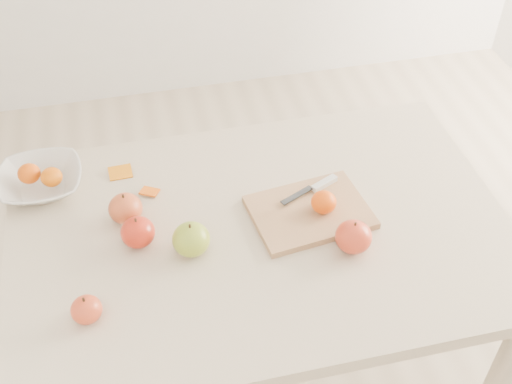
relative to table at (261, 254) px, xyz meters
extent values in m
cube|color=beige|center=(0.00, 0.00, 0.08)|extent=(1.20, 0.80, 0.04)
cylinder|color=#BCAA8E|center=(-0.54, 0.34, -0.30)|extent=(0.06, 0.06, 0.71)
cylinder|color=#BCAA8E|center=(0.54, 0.34, -0.30)|extent=(0.06, 0.06, 0.71)
cube|color=tan|center=(0.13, 0.01, 0.11)|extent=(0.30, 0.24, 0.02)
ellipsoid|color=#D74207|center=(0.16, 0.00, 0.14)|extent=(0.06, 0.06, 0.05)
imported|color=silver|center=(-0.51, 0.26, 0.12)|extent=(0.21, 0.21, 0.05)
ellipsoid|color=orange|center=(-0.54, 0.27, 0.15)|extent=(0.06, 0.06, 0.05)
ellipsoid|color=#DA5B07|center=(-0.48, 0.24, 0.15)|extent=(0.05, 0.05, 0.05)
cube|color=orange|center=(-0.31, 0.27, 0.10)|extent=(0.06, 0.05, 0.01)
cube|color=#E15E0F|center=(-0.25, 0.18, 0.10)|extent=(0.06, 0.05, 0.01)
cube|color=silver|center=(0.19, 0.09, 0.12)|extent=(0.08, 0.05, 0.01)
cube|color=#3A3C42|center=(0.11, 0.06, 0.12)|extent=(0.09, 0.06, 0.00)
ellipsoid|color=olive|center=(-0.17, -0.04, 0.14)|extent=(0.09, 0.09, 0.08)
ellipsoid|color=#A7271E|center=(-0.31, 0.10, 0.14)|extent=(0.08, 0.08, 0.07)
ellipsoid|color=#A7220E|center=(-0.41, -0.18, 0.13)|extent=(0.07, 0.07, 0.06)
ellipsoid|color=maroon|center=(0.19, -0.11, 0.14)|extent=(0.09, 0.09, 0.08)
ellipsoid|color=maroon|center=(-0.29, 0.01, 0.13)|extent=(0.08, 0.08, 0.07)
camera|label=1|loc=(-0.25, -1.04, 1.21)|focal=45.00mm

